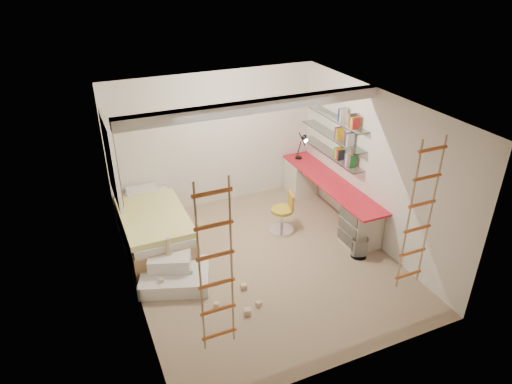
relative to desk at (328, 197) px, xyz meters
name	(u,v)px	position (x,y,z in m)	size (l,w,h in m)	color
floor	(263,263)	(-1.72, -0.86, -0.40)	(4.50, 4.50, 0.00)	#957F60
ceiling_beam	(256,106)	(-1.72, -0.56, 2.12)	(4.00, 0.18, 0.16)	white
window_frame	(111,160)	(-3.69, 0.64, 1.15)	(0.06, 1.15, 1.35)	white
window_blind	(114,160)	(-3.65, 0.64, 1.15)	(0.02, 1.00, 1.20)	#4C2D1E
rope_ladder_left	(216,270)	(-3.07, -2.61, 1.11)	(0.41, 0.04, 2.13)	#BC5120
rope_ladder_right	(419,217)	(-0.37, -2.61, 1.11)	(0.41, 0.04, 2.13)	#D65F24
waste_bin	(360,247)	(-0.20, -1.32, -0.23)	(0.27, 0.27, 0.34)	white
desk	(328,197)	(0.00, 0.00, 0.00)	(0.56, 2.80, 0.75)	red
shelves	(332,136)	(0.15, 0.27, 1.10)	(0.25, 1.80, 0.71)	white
bed	(154,228)	(-3.20, 0.36, -0.07)	(1.02, 2.00, 0.69)	#AD7F51
task_lamp	(303,143)	(-0.05, 0.96, 0.73)	(0.14, 0.36, 0.57)	black
swivel_chair	(283,218)	(-1.01, -0.14, -0.13)	(0.53, 0.53, 0.75)	gold
play_platform	(174,272)	(-3.15, -0.75, -0.23)	(1.21, 1.07, 0.45)	silver
toy_blocks	(200,276)	(-2.84, -1.10, -0.14)	(1.26, 1.30, 0.72)	#CCB284
books	(333,130)	(0.15, 0.27, 1.20)	(0.14, 0.64, 0.92)	#1E722D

